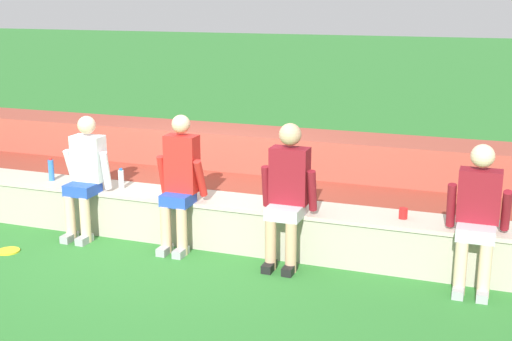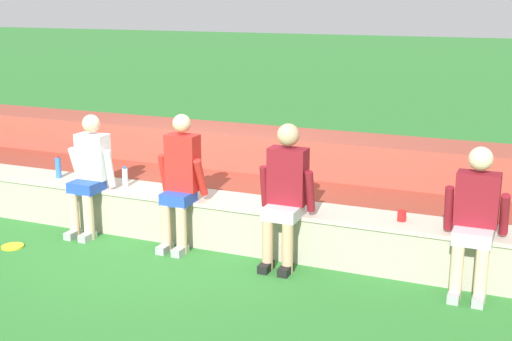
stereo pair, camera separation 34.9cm
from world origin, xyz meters
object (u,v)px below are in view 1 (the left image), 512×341
Objects in this scene: water_bottle_near_right at (51,170)px; water_bottle_mid_left at (121,179)px; person_far_left at (85,174)px; plastic_cup_right_end at (403,213)px; person_right_of_center at (478,213)px; person_left_of_center at (180,180)px; frisbee at (8,251)px; person_center at (287,191)px.

water_bottle_mid_left is (0.95, -0.02, -0.02)m from water_bottle_near_right.
water_bottle_near_right is at bearing 157.77° from person_far_left.
water_bottle_mid_left is at bearing -179.72° from plastic_cup_right_end.
person_far_left is 4.11m from person_right_of_center.
person_left_of_center reaches higher than water_bottle_near_right.
person_far_left is 12.79× the size of plastic_cup_right_end.
plastic_cup_right_end is at bearing 4.29° from person_far_left.
person_left_of_center is at bearing 23.65° from frisbee.
person_far_left is 5.74× the size of water_bottle_mid_left.
person_right_of_center is at bearing 1.16° from person_center.
person_right_of_center reaches higher than plastic_cup_right_end.
water_bottle_near_right is at bearing 176.94° from person_right_of_center.
plastic_cup_right_end reaches higher than frisbee.
frisbee is at bearing -170.87° from person_right_of_center.
person_far_left reaches higher than water_bottle_mid_left.
person_far_left reaches higher than person_right_of_center.
water_bottle_near_right is (-2.98, 0.29, -0.12)m from person_center.
frisbee is at bearing -165.88° from plastic_cup_right_end.
person_far_left reaches higher than frisbee.
person_right_of_center is at bearing -3.47° from water_bottle_mid_left.
person_center is 6.06× the size of water_bottle_mid_left.
person_center is at bearing -7.50° from water_bottle_mid_left.
water_bottle_mid_left is at bearing 50.28° from frisbee.
water_bottle_mid_left is at bearing -1.40° from water_bottle_near_right.
frisbee is (-1.66, -0.73, -0.74)m from person_left_of_center.
person_center is 1.14m from plastic_cup_right_end.
person_far_left is 3.43m from plastic_cup_right_end.
water_bottle_near_right reaches higher than frisbee.
plastic_cup_right_end is at bearing 0.28° from water_bottle_mid_left.
person_center is 2.99m from water_bottle_near_right.
person_center is at bearing -178.84° from person_right_of_center.
person_right_of_center is at bearing -3.06° from water_bottle_near_right.
plastic_cup_right_end is (4.07, -0.01, -0.07)m from water_bottle_near_right.
person_center is 1.06× the size of person_right_of_center.
person_far_left is 1.01× the size of person_right_of_center.
person_center is 1.78m from person_right_of_center.
person_right_of_center is 4.72m from frisbee.
person_center is at bearing -0.63° from person_far_left.
person_left_of_center reaches higher than plastic_cup_right_end.
plastic_cup_right_end is (3.42, 0.26, -0.15)m from person_far_left.
water_bottle_near_right is 4.07m from plastic_cup_right_end.
water_bottle_near_right is at bearing 98.07° from frisbee.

